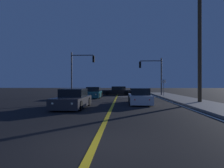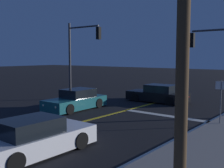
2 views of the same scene
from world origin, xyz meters
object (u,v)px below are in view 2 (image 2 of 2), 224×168
at_px(car_distant_tail_white, 35,139).
at_px(car_far_approaching_black, 158,94).
at_px(car_lead_oncoming_teal, 76,101).
at_px(traffic_signal_near_right, 222,54).
at_px(street_sign_corner, 221,95).
at_px(traffic_signal_far_left, 80,49).

xyz_separation_m(car_distant_tail_white, car_far_approaching_black, (-2.27, 12.87, 0.00)).
bearing_deg(car_distant_tail_white, car_lead_oncoming_teal, 126.21).
relative_size(car_distant_tail_white, car_lead_oncoming_teal, 1.00).
relative_size(traffic_signal_near_right, street_sign_corner, 2.36).
bearing_deg(car_lead_oncoming_teal, traffic_signal_near_right, -154.11).
height_order(car_lead_oncoming_teal, car_far_approaching_black, same).
distance_m(car_distant_tail_white, car_lead_oncoming_teal, 8.53).
relative_size(car_distant_tail_white, street_sign_corner, 1.96).
distance_m(traffic_signal_near_right, street_sign_corner, 3.58).
height_order(traffic_signal_far_left, street_sign_corner, traffic_signal_far_left).
height_order(car_distant_tail_white, traffic_signal_near_right, traffic_signal_near_right).
bearing_deg(traffic_signal_far_left, traffic_signal_near_right, 7.66).
xyz_separation_m(traffic_signal_near_right, street_sign_corner, (0.87, -2.80, -2.05)).
relative_size(car_far_approaching_black, street_sign_corner, 2.04).
height_order(car_lead_oncoming_teal, traffic_signal_near_right, traffic_signal_near_right).
bearing_deg(traffic_signal_near_right, car_far_approaching_black, -19.27).
height_order(car_distant_tail_white, traffic_signal_far_left, traffic_signal_far_left).
xyz_separation_m(car_far_approaching_black, traffic_signal_near_right, (5.24, -1.83, 3.02)).
bearing_deg(car_lead_oncoming_teal, car_far_approaching_black, -116.42).
relative_size(car_distant_tail_white, car_far_approaching_black, 0.96).
distance_m(car_far_approaching_black, street_sign_corner, 7.73).
bearing_deg(car_far_approaching_black, car_lead_oncoming_teal, 153.53).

